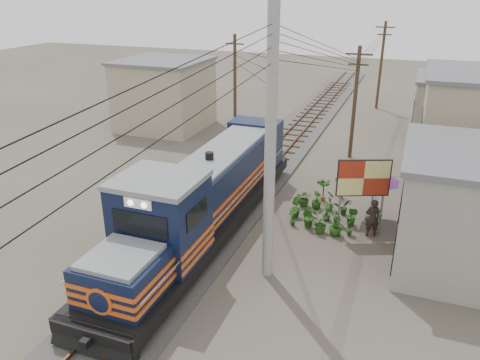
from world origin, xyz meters
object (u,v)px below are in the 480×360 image
at_px(billboard, 363,180).
at_px(vendor, 372,218).
at_px(market_umbrella, 375,176).
at_px(locomotive, 205,198).

relative_size(billboard, vendor, 1.99).
bearing_deg(vendor, billboard, -21.78).
height_order(market_umbrella, vendor, market_umbrella).
bearing_deg(market_umbrella, vendor, -83.33).
distance_m(locomotive, vendor, 7.37).
bearing_deg(market_umbrella, locomotive, -149.09).
height_order(locomotive, billboard, locomotive).
height_order(billboard, market_umbrella, billboard).
relative_size(locomotive, billboard, 4.59).
height_order(billboard, vendor, billboard).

